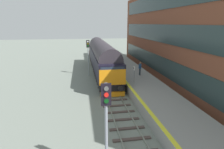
{
  "coord_description": "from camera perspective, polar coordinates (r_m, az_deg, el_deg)",
  "views": [
    {
      "loc": [
        -2.96,
        -21.59,
        7.15
      ],
      "look_at": [
        0.2,
        -2.52,
        1.88
      ],
      "focal_mm": 30.22,
      "sensor_mm": 36.0,
      "label": 1
    }
  ],
  "objects": [
    {
      "name": "diesel_locomotive",
      "position": [
        27.34,
        -3.07,
        5.4
      ],
      "size": [
        2.74,
        18.98,
        4.68
      ],
      "color": "black",
      "rests_on": "ground"
    },
    {
      "name": "signal_post_mid",
      "position": [
        26.24,
        -7.21,
        6.37
      ],
      "size": [
        0.44,
        0.22,
        4.95
      ],
      "color": "gray",
      "rests_on": "ground"
    },
    {
      "name": "station_platform",
      "position": [
        23.53,
        7.18,
        -1.29
      ],
      "size": [
        4.0,
        44.0,
        1.01
      ],
      "color": "gray",
      "rests_on": "ground"
    },
    {
      "name": "track_main",
      "position": [
        22.92,
        -1.53,
        -2.79
      ],
      "size": [
        2.5,
        60.0,
        0.15
      ],
      "color": "gray",
      "rests_on": "ground"
    },
    {
      "name": "platform_number_sign",
      "position": [
        18.76,
        6.68,
        0.38
      ],
      "size": [
        0.1,
        0.44,
        2.06
      ],
      "color": "slate",
      "rests_on": "station_platform"
    },
    {
      "name": "station_building",
      "position": [
        24.8,
        21.81,
        10.96
      ],
      "size": [
        5.89,
        36.55,
        11.5
      ],
      "color": "brown",
      "rests_on": "ground"
    },
    {
      "name": "ground_plane",
      "position": [
        22.94,
        -1.53,
        -2.92
      ],
      "size": [
        140.0,
        140.0,
        0.0
      ],
      "primitive_type": "plane",
      "color": "slate",
      "rests_on": "ground"
    },
    {
      "name": "signal_post_near",
      "position": [
        8.6,
        -1.76,
        -13.49
      ],
      "size": [
        0.44,
        0.22,
        4.71
      ],
      "color": "gray",
      "rests_on": "ground"
    },
    {
      "name": "waiting_passenger",
      "position": [
        23.09,
        8.46,
        2.17
      ],
      "size": [
        0.35,
        0.51,
        1.64
      ],
      "rotation": [
        0.0,
        0.0,
        1.61
      ],
      "color": "#2C363E",
      "rests_on": "station_platform"
    }
  ]
}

